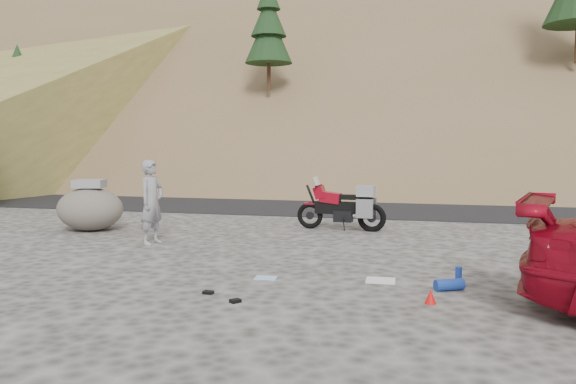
{
  "coord_description": "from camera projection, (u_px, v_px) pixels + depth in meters",
  "views": [
    {
      "loc": [
        2.67,
        -8.85,
        1.9
      ],
      "look_at": [
        -0.0,
        1.6,
        1.0
      ],
      "focal_mm": 35.0,
      "sensor_mm": 36.0,
      "label": 1
    }
  ],
  "objects": [
    {
      "name": "ground",
      "position": [
        264.0,
        259.0,
        9.37
      ],
      "size": [
        140.0,
        140.0,
        0.0
      ],
      "primitive_type": "plane",
      "color": "#3E3C39",
      "rests_on": "ground"
    },
    {
      "name": "road",
      "position": [
        345.0,
        204.0,
        18.06
      ],
      "size": [
        120.0,
        7.0,
        0.05
      ],
      "primitive_type": "cube",
      "color": "black",
      "rests_on": "ground"
    },
    {
      "name": "hillside",
      "position": [
        401.0,
        38.0,
        47.92
      ],
      "size": [
        120.0,
        73.0,
        46.72
      ],
      "color": "brown",
      "rests_on": "ground"
    },
    {
      "name": "motorcycle",
      "position": [
        345.0,
        207.0,
        12.53
      ],
      "size": [
        2.04,
        0.65,
        1.21
      ],
      "rotation": [
        0.0,
        0.0,
        -0.06
      ],
      "color": "black",
      "rests_on": "ground"
    },
    {
      "name": "man",
      "position": [
        153.0,
        244.0,
        10.83
      ],
      "size": [
        0.49,
        0.65,
        1.62
      ],
      "primitive_type": "imported",
      "rotation": [
        0.0,
        0.0,
        1.38
      ],
      "color": "gray",
      "rests_on": "ground"
    },
    {
      "name": "boulder",
      "position": [
        90.0,
        208.0,
        12.48
      ],
      "size": [
        1.54,
        1.33,
        1.14
      ],
      "rotation": [
        0.0,
        0.0,
        0.05
      ],
      "color": "#514D46",
      "rests_on": "ground"
    },
    {
      "name": "small_rock",
      "position": [
        92.0,
        217.0,
        12.96
      ],
      "size": [
        0.98,
        0.93,
        0.47
      ],
      "rotation": [
        0.0,
        0.0,
        -0.33
      ],
      "color": "#514D46",
      "rests_on": "ground"
    },
    {
      "name": "gear_white_cloth",
      "position": [
        381.0,
        280.0,
        7.88
      ],
      "size": [
        0.42,
        0.38,
        0.01
      ],
      "primitive_type": "cube",
      "rotation": [
        0.0,
        0.0,
        0.04
      ],
      "color": "white",
      "rests_on": "ground"
    },
    {
      "name": "gear_blue_mat",
      "position": [
        449.0,
        285.0,
        7.35
      ],
      "size": [
        0.41,
        0.31,
        0.15
      ],
      "primitive_type": "cylinder",
      "rotation": [
        0.0,
        1.57,
        0.46
      ],
      "color": "#193897",
      "rests_on": "ground"
    },
    {
      "name": "gear_bottle",
      "position": [
        459.0,
        276.0,
        7.65
      ],
      "size": [
        0.12,
        0.12,
        0.25
      ],
      "primitive_type": "cylinder",
      "rotation": [
        0.0,
        0.0,
        0.38
      ],
      "color": "#193897",
      "rests_on": "ground"
    },
    {
      "name": "gear_funnel",
      "position": [
        431.0,
        296.0,
        6.74
      ],
      "size": [
        0.17,
        0.17,
        0.18
      ],
      "primitive_type": "cone",
      "rotation": [
        0.0,
        0.0,
        0.28
      ],
      "color": "red",
      "rests_on": "ground"
    },
    {
      "name": "gear_glove_a",
      "position": [
        208.0,
        292.0,
        7.19
      ],
      "size": [
        0.14,
        0.1,
        0.04
      ],
      "primitive_type": "cube",
      "rotation": [
        0.0,
        0.0,
        -0.06
      ],
      "color": "black",
      "rests_on": "ground"
    },
    {
      "name": "gear_glove_b",
      "position": [
        235.0,
        301.0,
        6.79
      ],
      "size": [
        0.15,
        0.16,
        0.04
      ],
      "primitive_type": "cube",
      "rotation": [
        0.0,
        0.0,
        0.91
      ],
      "color": "black",
      "rests_on": "ground"
    },
    {
      "name": "gear_blue_cloth",
      "position": [
        266.0,
        278.0,
        8.03
      ],
      "size": [
        0.33,
        0.25,
        0.01
      ],
      "primitive_type": "cube",
      "rotation": [
        0.0,
        0.0,
        0.09
      ],
      "color": "#9AC8EF",
      "rests_on": "ground"
    }
  ]
}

